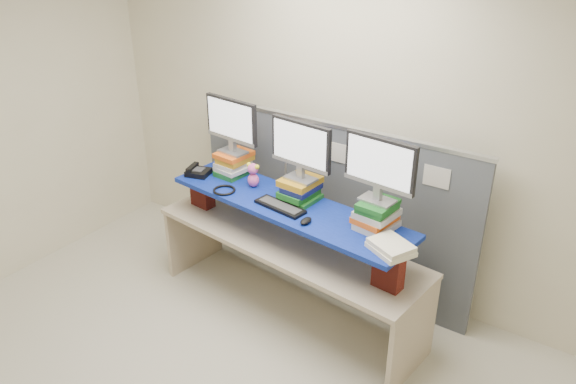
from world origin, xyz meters
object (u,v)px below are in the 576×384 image
Objects in this scene: monitor_left at (231,123)px; monitor_right at (380,166)px; desk at (288,254)px; monitor_center at (301,147)px; desk_phone at (198,172)px; keyboard at (280,206)px; blue_board at (288,206)px.

monitor_left is 1.00× the size of monitor_right.
monitor_center is (0.04, 0.12, 0.89)m from desk.
monitor_left is 2.38× the size of desk_phone.
desk_phone is (-0.93, 0.01, 0.49)m from desk.
monitor_left is at bearing 180.00° from monitor_right.
desk_phone is (-0.97, -0.10, -0.41)m from monitor_center.
monitor_right is at bearing 18.37° from keyboard.
monitor_right is at bearing -0.00° from monitor_left.
blue_board is 3.86× the size of monitor_right.
monitor_left reaches higher than desk.
blue_board is 0.10m from keyboard.
monitor_right is at bearing 9.51° from blue_board.
desk is 1.05m from desk_phone.
monitor_right is (1.41, -0.15, 0.01)m from monitor_left.
monitor_center is 1.06m from desk_phone.
blue_board reaches higher than desk.
desk is at bearing -102.04° from monitor_center.
keyboard reaches higher than desk.
desk_phone reaches higher than desk.
monitor_right is 1.71m from desk_phone.
blue_board is (0.00, 0.00, 0.44)m from desk.
monitor_right is 1.24× the size of keyboard.
monitor_right is (0.72, 0.04, 0.50)m from blue_board.
monitor_center is 2.38× the size of desk_phone.
monitor_left is (-0.69, 0.19, 0.92)m from desk.
monitor_right is 0.87m from keyboard.
blue_board is 0.86m from monitor_left.
monitor_left is 1.41m from monitor_right.
desk is at bearing 91.63° from keyboard.
monitor_center is 0.47m from keyboard.
keyboard is at bearing -16.62° from monitor_left.
keyboard is (0.68, -0.28, -0.45)m from monitor_left.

